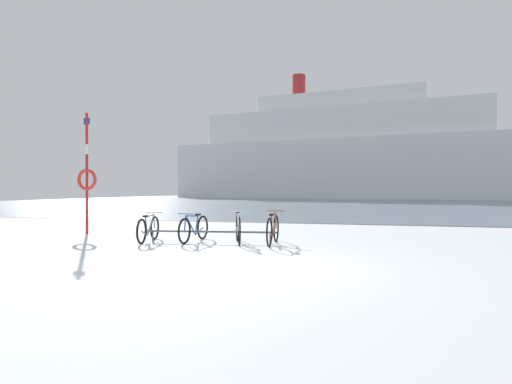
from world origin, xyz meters
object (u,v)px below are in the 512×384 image
bicycle_1 (194,228)px  bicycle_2 (238,228)px  bicycle_3 (273,229)px  rescue_post (87,176)px  bicycle_0 (148,229)px  ferry_ship (347,155)px

bicycle_1 → bicycle_2: size_ratio=1.09×
bicycle_3 → rescue_post: size_ratio=0.46×
bicycle_0 → ferry_ship: 59.70m
rescue_post → ferry_ship: ferry_ship is taller
bicycle_2 → rescue_post: bearing=168.7°
bicycle_2 → rescue_post: 5.42m
bicycle_3 → ferry_ship: ferry_ship is taller
rescue_post → ferry_ship: (5.28, 57.99, 5.05)m
bicycle_3 → rescue_post: 6.26m
bicycle_0 → bicycle_1: size_ratio=0.93×
bicycle_0 → bicycle_2: bicycle_2 is taller
bicycle_2 → ferry_ship: 59.37m
bicycle_2 → rescue_post: rescue_post is taller
bicycle_0 → rescue_post: 3.40m
bicycle_1 → rescue_post: size_ratio=0.47×
bicycle_1 → rescue_post: 4.29m
bicycle_0 → rescue_post: bearing=154.9°
bicycle_1 → bicycle_3: size_ratio=1.02×
rescue_post → bicycle_1: bearing=-14.1°
bicycle_1 → bicycle_3: bearing=-0.1°
bicycle_1 → bicycle_0: bearing=-164.0°
bicycle_1 → ferry_ship: ferry_ship is taller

